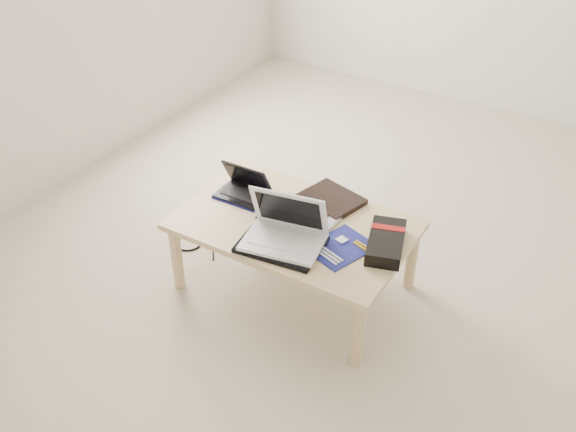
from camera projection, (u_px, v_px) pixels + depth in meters
The scene contains 13 objects.
ground at pixel (381, 238), 3.61m from camera, with size 4.00×4.00×0.00m, color #BAAC96.
coffee_table at pixel (294, 231), 3.08m from camera, with size 1.10×0.70×0.40m.
book at pixel (331, 200), 3.19m from camera, with size 0.34×0.30×0.03m.
netbook at pixel (244, 189), 3.22m from camera, with size 0.26×0.19×0.17m.
tablet at pixel (291, 214), 3.09m from camera, with size 0.29×0.23×0.01m.
remote at pixel (324, 229), 2.99m from camera, with size 0.07×0.25×0.02m.
neoprene_sleeve at pixel (281, 244), 2.90m from camera, with size 0.37×0.27×0.02m, color black.
white_laptop at pixel (285, 231), 2.88m from camera, with size 0.39×0.31×0.24m.
motherboard at pixel (340, 247), 2.89m from camera, with size 0.30×0.33×0.01m.
gpu_box at pixel (386, 242), 2.87m from camera, with size 0.24×0.34×0.07m.
cable_coil at pixel (277, 213), 3.10m from camera, with size 0.11×0.11×0.01m, color black.
floor_cable_coil at pixel (188, 243), 3.57m from camera, with size 0.15×0.15×0.01m, color black.
floor_cable_trail at pixel (213, 243), 3.57m from camera, with size 0.01×0.01×0.31m, color black.
Camera 1 is at (1.04, -2.74, 2.19)m, focal length 40.00 mm.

